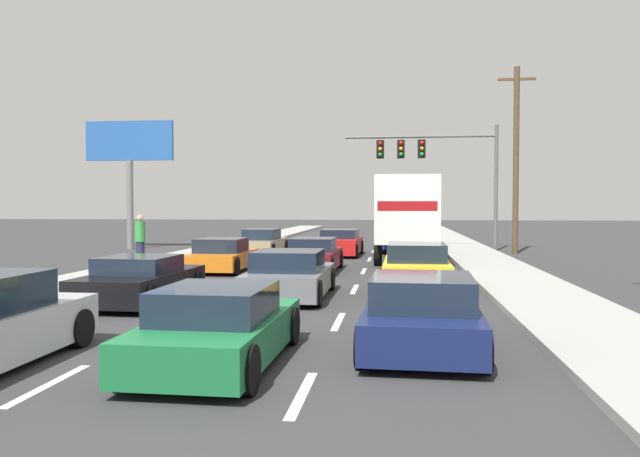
{
  "coord_description": "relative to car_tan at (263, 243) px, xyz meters",
  "views": [
    {
      "loc": [
        2.87,
        -9.51,
        2.38
      ],
      "look_at": [
        -0.24,
        15.99,
        1.44
      ],
      "focal_mm": 35.22,
      "sensor_mm": 36.0,
      "label": 1
    }
  ],
  "objects": [
    {
      "name": "car_green",
      "position": [
        3.83,
        -20.84,
        -0.03
      ],
      "size": [
        1.91,
        4.05,
        1.19
      ],
      "color": "#196B38",
      "rests_on": "ground_plane"
    },
    {
      "name": "box_truck",
      "position": [
        6.93,
        -2.79,
        1.46
      ],
      "size": [
        2.71,
        9.07,
        3.52
      ],
      "color": "white",
      "rests_on": "ground_plane"
    },
    {
      "name": "ground_plane",
      "position": [
        3.59,
        4.63,
        -0.57
      ],
      "size": [
        140.0,
        140.0,
        0.0
      ],
      "primitive_type": "plane",
      "color": "#333335"
    },
    {
      "name": "lane_markings",
      "position": [
        3.59,
        0.35,
        -0.57
      ],
      "size": [
        3.54,
        57.0,
        0.01
      ],
      "color": "silver",
      "rests_on": "ground_plane"
    },
    {
      "name": "utility_pole_mid",
      "position": [
        12.28,
        1.91,
        4.15
      ],
      "size": [
        1.8,
        0.28,
        9.16
      ],
      "color": "brown",
      "rests_on": "ground_plane"
    },
    {
      "name": "car_tan",
      "position": [
        0.0,
        0.0,
        0.0
      ],
      "size": [
        1.87,
        4.23,
        1.26
      ],
      "color": "tan",
      "rests_on": "ground_plane"
    },
    {
      "name": "car_red",
      "position": [
        3.8,
        -0.14,
        0.02
      ],
      "size": [
        2.06,
        4.19,
        1.25
      ],
      "color": "red",
      "rests_on": "ground_plane"
    },
    {
      "name": "car_black",
      "position": [
        0.25,
        -15.24,
        -0.04
      ],
      "size": [
        2.06,
        4.19,
        1.15
      ],
      "color": "black",
      "rests_on": "ground_plane"
    },
    {
      "name": "car_navy",
      "position": [
        6.89,
        -19.43,
        -0.0
      ],
      "size": [
        2.06,
        4.08,
        1.24
      ],
      "color": "#141E4C",
      "rests_on": "ground_plane"
    },
    {
      "name": "sidewalk_left",
      "position": [
        -2.97,
        -0.37,
        -0.5
      ],
      "size": [
        2.62,
        80.0,
        0.14
      ],
      "primitive_type": "cube",
      "color": "#9E9E99",
      "rests_on": "ground_plane"
    },
    {
      "name": "roadside_billboard",
      "position": [
        -8.09,
        3.1,
        4.57
      ],
      "size": [
        4.95,
        0.36,
        7.01
      ],
      "color": "slate",
      "rests_on": "ground_plane"
    },
    {
      "name": "sidewalk_right",
      "position": [
        10.15,
        -0.37,
        -0.5
      ],
      "size": [
        2.62,
        80.0,
        0.14
      ],
      "primitive_type": "cube",
      "color": "#9E9E99",
      "rests_on": "ground_plane"
    },
    {
      "name": "traffic_signal_mast",
      "position": [
        7.99,
        3.98,
        4.42
      ],
      "size": [
        8.06,
        0.69,
        6.62
      ],
      "color": "#595B56",
      "rests_on": "ground_plane"
    },
    {
      "name": "car_gray",
      "position": [
        3.73,
        -13.98,
        -0.01
      ],
      "size": [
        2.0,
        4.11,
        1.24
      ],
      "color": "slate",
      "rests_on": "ground_plane"
    },
    {
      "name": "car_maroon",
      "position": [
        3.49,
        -7.47,
        -0.01
      ],
      "size": [
        1.85,
        4.18,
        1.22
      ],
      "color": "maroon",
      "rests_on": "ground_plane"
    },
    {
      "name": "car_orange",
      "position": [
        0.15,
        -7.69,
        -0.03
      ],
      "size": [
        1.95,
        4.03,
        1.19
      ],
      "color": "orange",
      "rests_on": "ground_plane"
    },
    {
      "name": "car_yellow",
      "position": [
        7.04,
        -11.79,
        0.02
      ],
      "size": [
        1.98,
        4.31,
        1.31
      ],
      "color": "yellow",
      "rests_on": "ground_plane"
    },
    {
      "name": "pedestrian_near_corner",
      "position": [
        -3.11,
        -7.33,
        0.52
      ],
      "size": [
        0.38,
        0.38,
        1.89
      ],
      "color": "#1E233F",
      "rests_on": "sidewalk_left"
    }
  ]
}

